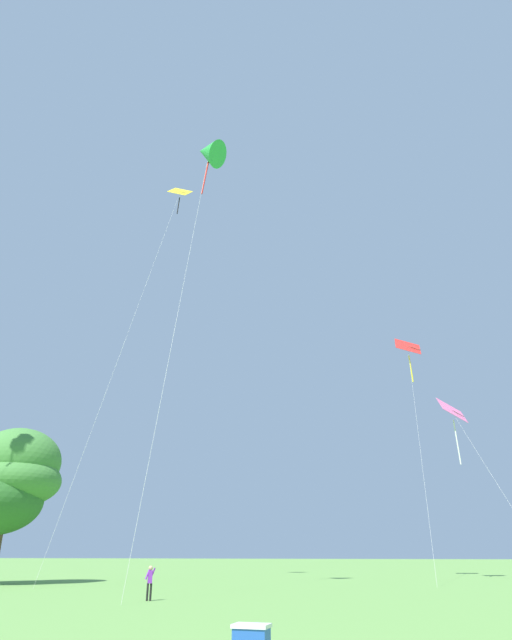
{
  "coord_description": "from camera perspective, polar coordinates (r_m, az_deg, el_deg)",
  "views": [
    {
      "loc": [
        1.41,
        -5.75,
        1.5
      ],
      "look_at": [
        -8.39,
        26.05,
        15.77
      ],
      "focal_mm": 30.71,
      "sensor_mm": 36.0,
      "label": 1
    }
  ],
  "objects": [
    {
      "name": "kite_pink_low",
      "position": [
        42.34,
        19.97,
        -9.88
      ],
      "size": [
        4.2,
        11.79,
        12.09
      ],
      "color": "pink",
      "rests_on": "ground_plane"
    },
    {
      "name": "person_child_small",
      "position": [
        21.66,
        -11.0,
        -25.01
      ],
      "size": [
        0.31,
        0.27,
        1.12
      ],
      "color": "black",
      "rests_on": "ground_plane"
    },
    {
      "name": "kite_green_small",
      "position": [
        34.98,
        -4.95,
        16.97
      ],
      "size": [
        2.19,
        8.06,
        25.13
      ],
      "color": "green",
      "rests_on": "ground_plane"
    },
    {
      "name": "kite_red_high",
      "position": [
        44.87,
        15.64,
        -3.52
      ],
      "size": [
        1.93,
        12.63,
        17.65
      ],
      "color": "red",
      "rests_on": "ground_plane"
    },
    {
      "name": "kite_yellow_diamond",
      "position": [
        44.93,
        -8.34,
        11.84
      ],
      "size": [
        2.75,
        9.42,
        29.38
      ],
      "color": "yellow",
      "rests_on": "ground_plane"
    },
    {
      "name": "picnic_cooler",
      "position": [
        10.36,
        -0.48,
        -30.27
      ],
      "size": [
        0.6,
        0.4,
        0.44
      ],
      "color": "#2351B2",
      "rests_on": "ground_plane"
    },
    {
      "name": "tree_right_cluster",
      "position": [
        35.46,
        -24.49,
        -15.18
      ],
      "size": [
        6.08,
        5.8,
        8.36
      ],
      "color": "brown",
      "rests_on": "ground_plane"
    }
  ]
}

